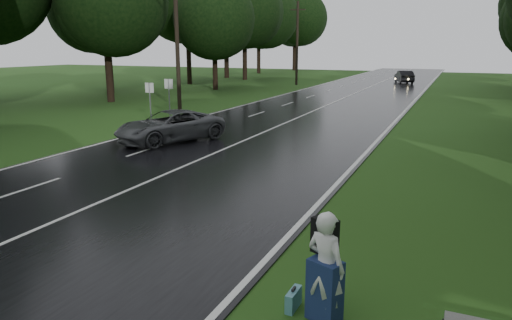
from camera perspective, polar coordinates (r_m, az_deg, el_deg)
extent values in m
plane|color=#234A15|center=(12.94, -24.14, -7.38)|extent=(160.00, 160.00, 0.00)
cube|color=black|center=(29.75, 5.41, 5.27)|extent=(12.00, 140.00, 0.04)
cube|color=silver|center=(29.74, 5.41, 5.32)|extent=(0.12, 140.00, 0.01)
imported|color=#4E5053|center=(22.19, -10.54, 4.11)|extent=(4.33, 5.70, 1.44)
imported|color=black|center=(60.08, 17.72, 9.72)|extent=(2.91, 4.77, 1.48)
imported|color=silver|center=(7.75, 8.55, -12.87)|extent=(0.81, 0.68, 1.90)
cube|color=navy|center=(7.95, 8.44, -15.57)|extent=(0.62, 0.52, 1.06)
cube|color=black|center=(7.83, 8.45, -9.23)|extent=(0.48, 0.37, 0.61)
cube|color=teal|center=(8.36, 4.62, -16.70)|extent=(0.15, 0.49, 0.34)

